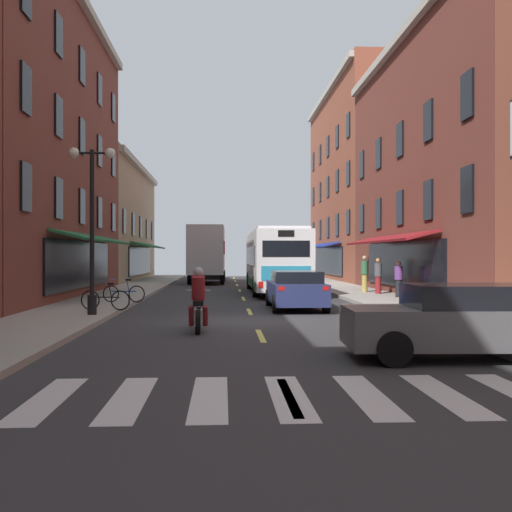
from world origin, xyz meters
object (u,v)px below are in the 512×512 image
sedan_near (466,321)px  sedan_mid (296,290)px  box_truck (207,254)px  sedan_far (209,270)px  street_lamp_twin (92,222)px  transit_bus (275,260)px  pedestrian_mid (365,273)px  motorcycle_rider (198,304)px  pedestrian_far (399,279)px  bicycle_mid (105,299)px  bicycle_near (124,293)px  pedestrian_rear (378,275)px

sedan_near → sedan_mid: sedan_near is taller
box_truck → sedan_far: (-0.07, 8.52, -1.31)m
sedan_far → street_lamp_twin: size_ratio=0.82×
sedan_mid → sedan_far: bearing=97.4°
sedan_far → transit_bus: bearing=-78.8°
street_lamp_twin → pedestrian_mid: bearing=45.4°
motorcycle_rider → pedestrian_far: (8.30, 10.52, 0.24)m
bicycle_mid → sedan_far: bearing=85.0°
sedan_mid → box_truck: bearing=100.2°
transit_bus → bicycle_mid: transit_bus is taller
sedan_mid → street_lamp_twin: size_ratio=0.89×
sedan_near → bicycle_near: size_ratio=2.69×
pedestrian_mid → pedestrian_rear: pedestrian_mid is taller
sedan_mid → street_lamp_twin: (-6.68, -3.14, 2.27)m
transit_bus → street_lamp_twin: size_ratio=2.26×
sedan_far → pedestrian_rear: (8.60, -22.89, 0.27)m
sedan_far → bicycle_mid: bearing=-95.0°
bicycle_near → street_lamp_twin: 5.55m
transit_bus → pedestrian_mid: transit_bus is taller
street_lamp_twin → sedan_far: bearing=85.1°
sedan_mid → street_lamp_twin: street_lamp_twin is taller
pedestrian_rear → sedan_mid: bearing=-171.5°
sedan_far → street_lamp_twin: (-2.83, -32.75, 2.25)m
pedestrian_rear → bicycle_near: bearing=157.3°
sedan_near → street_lamp_twin: (-8.64, 7.79, 2.27)m
sedan_mid → pedestrian_mid: (4.42, 8.12, 0.36)m
transit_bus → motorcycle_rider: (-3.35, -16.24, -1.01)m
street_lamp_twin → bicycle_near: bearing=87.9°
box_truck → sedan_mid: (3.78, -21.09, -1.33)m
sedan_far → motorcycle_rider: bearing=-89.1°
box_truck → sedan_mid: 21.47m
pedestrian_far → bicycle_near: bearing=-81.1°
transit_bus → pedestrian_rear: transit_bus is taller
box_truck → motorcycle_rider: (0.50, -27.42, -1.34)m
sedan_mid → bicycle_near: size_ratio=2.72×
sedan_near → sedan_mid: (-1.96, 10.93, -0.01)m
sedan_near → sedan_mid: 11.10m
street_lamp_twin → box_truck: bearing=83.2°
pedestrian_rear → sedan_far: bearing=64.3°
transit_bus → sedan_near: 20.95m
transit_bus → bicycle_mid: (-6.63, -11.52, -1.22)m
pedestrian_mid → motorcycle_rider: bearing=43.8°
bicycle_mid → pedestrian_far: bearing=26.6°
pedestrian_far → box_truck: bearing=-155.2°
pedestrian_mid → pedestrian_far: 3.97m
sedan_far → bicycle_near: (-2.65, -27.79, -0.24)m
pedestrian_mid → transit_bus: bearing=-40.5°
motorcycle_rider → bicycle_near: bearing=111.6°
transit_bus → bicycle_near: (-6.56, -8.10, -1.22)m
motorcycle_rider → bicycle_mid: 5.75m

